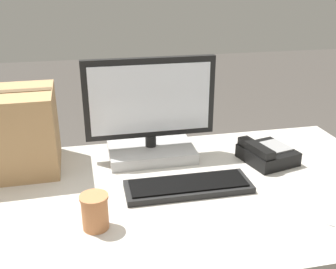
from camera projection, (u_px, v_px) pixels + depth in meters
monitor at (150, 121)px, 1.55m from camera, size 0.51×0.24×0.40m
keyboard at (188, 186)px, 1.35m from camera, size 0.44×0.15×0.03m
desk_phone at (266, 154)px, 1.55m from camera, size 0.22×0.23×0.08m
paper_cup_right at (95, 212)px, 1.14m from camera, size 0.08×0.08×0.11m
cardboard_box at (6, 132)px, 1.45m from camera, size 0.37×0.30×0.31m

